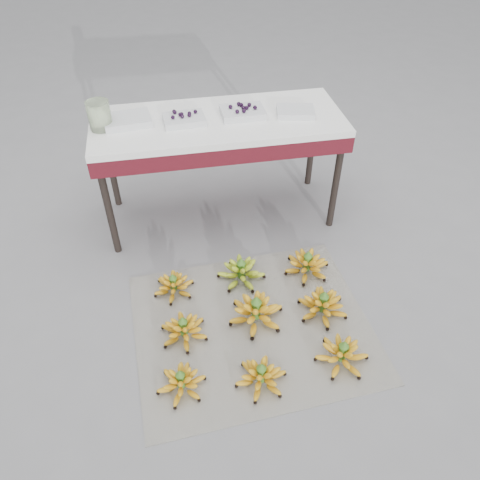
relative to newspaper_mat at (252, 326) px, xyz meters
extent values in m
plane|color=slate|center=(0.05, 0.05, 0.00)|extent=(60.00, 60.00, 0.00)
cube|color=beige|center=(0.00, 0.00, 0.00)|extent=(1.31, 1.12, 0.01)
ellipsoid|color=gold|center=(-0.41, -0.30, 0.04)|extent=(0.24, 0.24, 0.07)
ellipsoid|color=gold|center=(-0.41, -0.30, 0.07)|extent=(0.17, 0.17, 0.05)
ellipsoid|color=gold|center=(-0.41, -0.30, 0.10)|extent=(0.11, 0.11, 0.04)
cylinder|color=#3E7021|center=(-0.41, -0.30, 0.07)|extent=(0.04, 0.04, 0.10)
cone|color=#3E7021|center=(-0.41, -0.30, 0.13)|extent=(0.05, 0.05, 0.03)
ellipsoid|color=gold|center=(-0.03, -0.34, 0.04)|extent=(0.31, 0.31, 0.07)
ellipsoid|color=gold|center=(-0.03, -0.34, 0.07)|extent=(0.22, 0.22, 0.06)
ellipsoid|color=gold|center=(-0.03, -0.34, 0.10)|extent=(0.14, 0.14, 0.05)
cylinder|color=#3E7021|center=(-0.03, -0.34, 0.07)|extent=(0.04, 0.04, 0.10)
cone|color=#3E7021|center=(-0.03, -0.34, 0.14)|extent=(0.05, 0.05, 0.04)
ellipsoid|color=gold|center=(0.39, -0.30, 0.04)|extent=(0.35, 0.35, 0.08)
ellipsoid|color=gold|center=(0.39, -0.30, 0.08)|extent=(0.25, 0.25, 0.06)
ellipsoid|color=gold|center=(0.39, -0.30, 0.11)|extent=(0.16, 0.16, 0.05)
cylinder|color=#3E7021|center=(0.39, -0.30, 0.08)|extent=(0.04, 0.04, 0.11)
cone|color=#3E7021|center=(0.39, -0.30, 0.15)|extent=(0.05, 0.05, 0.04)
ellipsoid|color=gold|center=(-0.37, 0.00, 0.04)|extent=(0.31, 0.31, 0.07)
ellipsoid|color=gold|center=(-0.37, 0.00, 0.07)|extent=(0.22, 0.22, 0.06)
ellipsoid|color=gold|center=(-0.37, 0.00, 0.10)|extent=(0.14, 0.14, 0.05)
cylinder|color=#3E7021|center=(-0.37, 0.00, 0.07)|extent=(0.04, 0.04, 0.10)
cone|color=#3E7021|center=(-0.37, 0.00, 0.14)|extent=(0.05, 0.05, 0.04)
ellipsoid|color=gold|center=(0.03, 0.04, 0.05)|extent=(0.36, 0.36, 0.09)
ellipsoid|color=gold|center=(0.03, 0.04, 0.09)|extent=(0.26, 0.26, 0.07)
ellipsoid|color=gold|center=(0.03, 0.04, 0.12)|extent=(0.17, 0.17, 0.06)
cylinder|color=#3E7021|center=(0.03, 0.04, 0.09)|extent=(0.05, 0.05, 0.12)
cone|color=#3E7021|center=(0.03, 0.04, 0.16)|extent=(0.06, 0.06, 0.04)
ellipsoid|color=gold|center=(0.40, 0.02, 0.04)|extent=(0.36, 0.36, 0.08)
ellipsoid|color=gold|center=(0.40, 0.02, 0.08)|extent=(0.26, 0.26, 0.06)
ellipsoid|color=gold|center=(0.40, 0.02, 0.11)|extent=(0.17, 0.17, 0.05)
cylinder|color=#3E7021|center=(0.40, 0.02, 0.08)|extent=(0.04, 0.04, 0.11)
cone|color=#3E7021|center=(0.40, 0.02, 0.15)|extent=(0.05, 0.05, 0.04)
ellipsoid|color=gold|center=(-0.39, 0.33, 0.04)|extent=(0.29, 0.29, 0.07)
ellipsoid|color=gold|center=(-0.39, 0.33, 0.07)|extent=(0.20, 0.20, 0.05)
ellipsoid|color=gold|center=(-0.39, 0.33, 0.10)|extent=(0.13, 0.13, 0.04)
cylinder|color=#3E7021|center=(-0.39, 0.33, 0.07)|extent=(0.04, 0.04, 0.10)
cone|color=#3E7021|center=(-0.39, 0.33, 0.13)|extent=(0.04, 0.04, 0.03)
ellipsoid|color=#7EA31D|center=(0.01, 0.36, 0.04)|extent=(0.35, 0.35, 0.08)
ellipsoid|color=#7EA31D|center=(0.01, 0.36, 0.08)|extent=(0.25, 0.25, 0.06)
ellipsoid|color=#7EA31D|center=(0.01, 0.36, 0.11)|extent=(0.16, 0.16, 0.05)
cylinder|color=#3E7021|center=(0.01, 0.36, 0.08)|extent=(0.05, 0.05, 0.11)
cone|color=#3E7021|center=(0.01, 0.36, 0.15)|extent=(0.05, 0.05, 0.04)
ellipsoid|color=gold|center=(0.41, 0.34, 0.04)|extent=(0.35, 0.35, 0.08)
ellipsoid|color=gold|center=(0.41, 0.34, 0.08)|extent=(0.25, 0.25, 0.06)
ellipsoid|color=gold|center=(0.41, 0.34, 0.11)|extent=(0.16, 0.16, 0.05)
cylinder|color=#3E7021|center=(0.41, 0.34, 0.08)|extent=(0.04, 0.04, 0.11)
cone|color=#3E7021|center=(0.41, 0.34, 0.15)|extent=(0.05, 0.05, 0.04)
cylinder|color=black|center=(-0.72, 0.75, 0.34)|extent=(0.04, 0.04, 0.69)
cylinder|color=black|center=(0.69, 0.75, 0.34)|extent=(0.04, 0.04, 0.69)
cylinder|color=black|center=(-0.72, 1.26, 0.34)|extent=(0.04, 0.04, 0.69)
cylinder|color=black|center=(0.69, 1.26, 0.34)|extent=(0.04, 0.04, 0.69)
cube|color=#500F18|center=(-0.01, 1.01, 0.63)|extent=(1.51, 0.60, 0.10)
cube|color=white|center=(-0.01, 1.01, 0.70)|extent=(1.51, 0.60, 0.04)
cube|color=silver|center=(-0.54, 1.04, 0.74)|extent=(0.29, 0.22, 0.04)
cube|color=silver|center=(-0.21, 0.99, 0.74)|extent=(0.25, 0.19, 0.04)
sphere|color=black|center=(-0.14, 1.02, 0.77)|extent=(0.02, 0.02, 0.02)
sphere|color=black|center=(-0.22, 0.97, 0.77)|extent=(0.02, 0.02, 0.02)
sphere|color=black|center=(-0.18, 0.98, 0.77)|extent=(0.02, 0.02, 0.02)
sphere|color=black|center=(-0.27, 1.04, 0.77)|extent=(0.02, 0.02, 0.02)
sphere|color=black|center=(-0.28, 0.97, 0.77)|extent=(0.02, 0.02, 0.02)
sphere|color=black|center=(-0.18, 1.00, 0.77)|extent=(0.02, 0.02, 0.02)
sphere|color=black|center=(-0.23, 1.00, 0.77)|extent=(0.02, 0.02, 0.02)
sphere|color=black|center=(-0.23, 1.00, 0.77)|extent=(0.02, 0.02, 0.02)
sphere|color=black|center=(-0.26, 1.03, 0.77)|extent=(0.02, 0.02, 0.02)
cube|color=silver|center=(0.14, 1.02, 0.74)|extent=(0.26, 0.19, 0.04)
sphere|color=black|center=(0.13, 1.06, 0.78)|extent=(0.02, 0.02, 0.02)
sphere|color=black|center=(0.14, 1.01, 0.78)|extent=(0.02, 0.02, 0.02)
sphere|color=black|center=(0.19, 1.04, 0.78)|extent=(0.02, 0.02, 0.02)
sphere|color=black|center=(0.07, 1.03, 0.78)|extent=(0.02, 0.02, 0.02)
sphere|color=black|center=(0.21, 1.00, 0.78)|extent=(0.02, 0.02, 0.02)
sphere|color=black|center=(0.10, 0.97, 0.78)|extent=(0.02, 0.02, 0.02)
sphere|color=black|center=(0.14, 1.05, 0.78)|extent=(0.02, 0.02, 0.02)
sphere|color=black|center=(0.14, 0.97, 0.78)|extent=(0.02, 0.02, 0.02)
sphere|color=black|center=(0.16, 1.00, 0.78)|extent=(0.02, 0.02, 0.02)
cube|color=silver|center=(0.46, 0.97, 0.74)|extent=(0.25, 0.20, 0.04)
cylinder|color=beige|center=(-0.69, 1.01, 0.80)|extent=(0.14, 0.14, 0.16)
camera|label=1|loc=(-0.36, -1.54, 2.03)|focal=35.00mm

